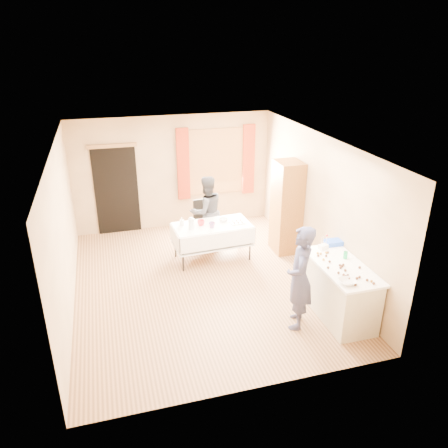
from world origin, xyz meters
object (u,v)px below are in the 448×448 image
object	(u,v)px
party_table	(212,239)
girl	(300,278)
counter	(339,290)
woman	(207,211)
cabinet	(287,207)
chair	(204,229)

from	to	relation	value
party_table	girl	world-z (taller)	girl
counter	woman	distance (m)	3.42
counter	cabinet	bearing A→B (deg)	87.61
party_table	chair	world-z (taller)	chair
girl	woman	world-z (taller)	girl
woman	girl	bearing A→B (deg)	89.44
chair	woman	xyz separation A→B (m)	(0.01, -0.21, 0.50)
cabinet	woman	world-z (taller)	cabinet
cabinet	party_table	distance (m)	1.65
counter	party_table	bearing A→B (deg)	121.14
counter	woman	world-z (taller)	woman
counter	chair	distance (m)	3.61
party_table	woman	distance (m)	0.74
counter	woman	xyz separation A→B (m)	(-1.41, 3.09, 0.32)
party_table	chair	xyz separation A→B (m)	(0.04, 0.88, -0.17)
counter	girl	xyz separation A→B (m)	(-0.74, -0.07, 0.38)
girl	cabinet	bearing A→B (deg)	-174.50
party_table	woman	world-z (taller)	woman
chair	girl	bearing A→B (deg)	-83.78
chair	woman	bearing A→B (deg)	-91.64
counter	girl	bearing A→B (deg)	-174.91
cabinet	woman	bearing A→B (deg)	155.29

